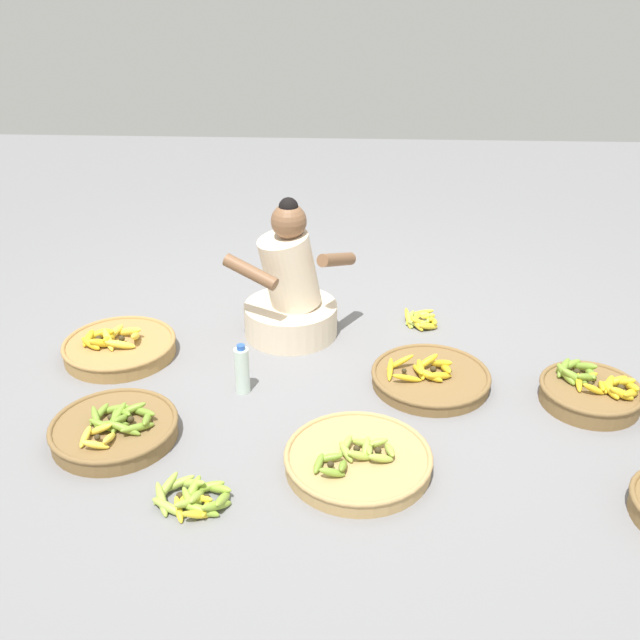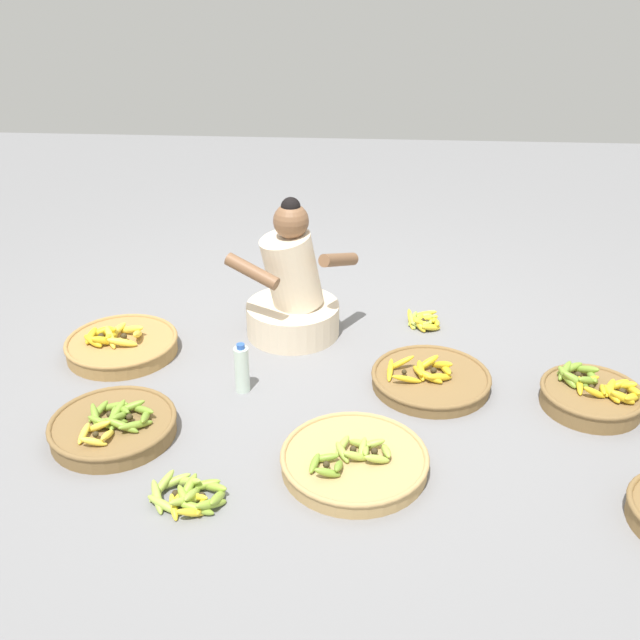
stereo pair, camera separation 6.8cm
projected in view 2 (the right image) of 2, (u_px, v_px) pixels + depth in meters
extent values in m
plane|color=slate|center=(323.00, 361.00, 3.77)|extent=(10.00, 10.00, 0.00)
cylinder|color=beige|center=(293.00, 319.00, 4.00)|extent=(0.52, 0.52, 0.18)
cylinder|color=beige|center=(292.00, 271.00, 3.87)|extent=(0.44, 0.41, 0.45)
sphere|color=brown|center=(291.00, 221.00, 3.73)|extent=(0.19, 0.19, 0.19)
sphere|color=black|center=(291.00, 207.00, 3.70)|extent=(0.10, 0.10, 0.10)
cylinder|color=brown|center=(252.00, 271.00, 3.66)|extent=(0.31, 0.18, 0.16)
cylinder|color=brown|center=(339.00, 260.00, 3.80)|extent=(0.21, 0.30, 0.16)
cylinder|color=tan|center=(354.00, 462.00, 2.97)|extent=(0.61, 0.61, 0.07)
torus|color=tan|center=(355.00, 456.00, 2.96)|extent=(0.62, 0.62, 0.02)
ellipsoid|color=#9EB747|center=(386.00, 451.00, 2.95)|extent=(0.06, 0.12, 0.05)
ellipsoid|color=#9EB747|center=(372.00, 444.00, 2.99)|extent=(0.12, 0.05, 0.06)
ellipsoid|color=#9EB747|center=(363.00, 449.00, 2.95)|extent=(0.05, 0.12, 0.07)
ellipsoid|color=#9EB747|center=(377.00, 459.00, 2.90)|extent=(0.12, 0.06, 0.06)
sphere|color=#382D19|center=(374.00, 451.00, 2.94)|extent=(0.03, 0.03, 0.03)
ellipsoid|color=#9EB747|center=(365.00, 449.00, 2.96)|extent=(0.04, 0.12, 0.06)
ellipsoid|color=#9EB747|center=(360.00, 443.00, 2.99)|extent=(0.12, 0.09, 0.06)
ellipsoid|color=#9EB747|center=(342.00, 445.00, 2.98)|extent=(0.08, 0.12, 0.06)
ellipsoid|color=#9EB747|center=(342.00, 452.00, 2.94)|extent=(0.08, 0.12, 0.06)
ellipsoid|color=#9EB747|center=(355.00, 456.00, 2.91)|extent=(0.12, 0.06, 0.07)
sphere|color=#382D19|center=(353.00, 449.00, 2.96)|extent=(0.03, 0.03, 0.03)
ellipsoid|color=olive|center=(339.00, 466.00, 2.86)|extent=(0.05, 0.12, 0.07)
ellipsoid|color=olive|center=(326.00, 458.00, 2.91)|extent=(0.12, 0.05, 0.05)
ellipsoid|color=olive|center=(315.00, 463.00, 2.88)|extent=(0.06, 0.12, 0.05)
ellipsoid|color=olive|center=(327.00, 473.00, 2.82)|extent=(0.12, 0.05, 0.07)
sphere|color=#382D19|center=(326.00, 465.00, 2.87)|extent=(0.03, 0.03, 0.03)
cylinder|color=brown|center=(431.00, 381.00, 3.54)|extent=(0.58, 0.58, 0.06)
torus|color=brown|center=(431.00, 375.00, 3.53)|extent=(0.59, 0.59, 0.02)
ellipsoid|color=gold|center=(446.00, 370.00, 3.52)|extent=(0.06, 0.15, 0.07)
ellipsoid|color=gold|center=(442.00, 365.00, 3.55)|extent=(0.13, 0.12, 0.09)
ellipsoid|color=gold|center=(427.00, 363.00, 3.56)|extent=(0.14, 0.10, 0.09)
ellipsoid|color=gold|center=(421.00, 371.00, 3.51)|extent=(0.05, 0.15, 0.07)
ellipsoid|color=gold|center=(429.00, 377.00, 3.46)|extent=(0.15, 0.09, 0.07)
ellipsoid|color=gold|center=(440.00, 377.00, 3.46)|extent=(0.15, 0.09, 0.07)
sphere|color=#382D19|center=(434.00, 371.00, 3.51)|extent=(0.03, 0.03, 0.03)
ellipsoid|color=gold|center=(418.00, 371.00, 3.52)|extent=(0.06, 0.16, 0.07)
ellipsoid|color=gold|center=(400.00, 363.00, 3.56)|extent=(0.15, 0.06, 0.09)
ellipsoid|color=gold|center=(390.00, 370.00, 3.52)|extent=(0.04, 0.16, 0.07)
ellipsoid|color=gold|center=(407.00, 379.00, 3.45)|extent=(0.16, 0.05, 0.07)
sphere|color=#382D19|center=(404.00, 372.00, 3.51)|extent=(0.03, 0.03, 0.03)
cylinder|color=brown|center=(114.00, 428.00, 3.18)|extent=(0.55, 0.55, 0.08)
torus|color=brown|center=(113.00, 421.00, 3.16)|extent=(0.56, 0.56, 0.02)
ellipsoid|color=olive|center=(146.00, 416.00, 3.14)|extent=(0.05, 0.16, 0.07)
ellipsoid|color=olive|center=(142.00, 410.00, 3.19)|extent=(0.16, 0.11, 0.06)
ellipsoid|color=olive|center=(128.00, 408.00, 3.20)|extent=(0.16, 0.09, 0.08)
ellipsoid|color=olive|center=(116.00, 413.00, 3.16)|extent=(0.08, 0.16, 0.08)
ellipsoid|color=olive|center=(113.00, 419.00, 3.14)|extent=(0.07, 0.16, 0.06)
ellipsoid|color=olive|center=(122.00, 425.00, 3.08)|extent=(0.16, 0.06, 0.08)
ellipsoid|color=olive|center=(136.00, 425.00, 3.09)|extent=(0.15, 0.13, 0.06)
sphere|color=#382D19|center=(130.00, 417.00, 3.14)|extent=(0.03, 0.03, 0.03)
ellipsoid|color=olive|center=(122.00, 416.00, 3.14)|extent=(0.06, 0.14, 0.08)
ellipsoid|color=olive|center=(123.00, 409.00, 3.19)|extent=(0.12, 0.13, 0.07)
ellipsoid|color=olive|center=(114.00, 406.00, 3.21)|extent=(0.14, 0.04, 0.07)
ellipsoid|color=olive|center=(99.00, 411.00, 3.18)|extent=(0.08, 0.14, 0.06)
ellipsoid|color=olive|center=(95.00, 416.00, 3.14)|extent=(0.09, 0.14, 0.09)
ellipsoid|color=olive|center=(102.00, 422.00, 3.11)|extent=(0.15, 0.07, 0.06)
ellipsoid|color=olive|center=(112.00, 421.00, 3.11)|extent=(0.14, 0.10, 0.07)
sphere|color=#382D19|center=(110.00, 414.00, 3.16)|extent=(0.03, 0.03, 0.03)
ellipsoid|color=yellow|center=(107.00, 435.00, 3.03)|extent=(0.04, 0.12, 0.06)
ellipsoid|color=yellow|center=(99.00, 426.00, 3.08)|extent=(0.12, 0.04, 0.07)
ellipsoid|color=yellow|center=(84.00, 433.00, 3.04)|extent=(0.04, 0.12, 0.06)
ellipsoid|color=yellow|center=(93.00, 442.00, 2.99)|extent=(0.12, 0.05, 0.07)
sphere|color=#382D19|center=(96.00, 434.00, 3.03)|extent=(0.03, 0.03, 0.03)
cylinder|color=brown|center=(591.00, 398.00, 3.38)|extent=(0.47, 0.47, 0.09)
torus|color=brown|center=(592.00, 391.00, 3.35)|extent=(0.48, 0.48, 0.02)
ellipsoid|color=gold|center=(634.00, 391.00, 3.29)|extent=(0.05, 0.13, 0.08)
ellipsoid|color=gold|center=(624.00, 385.00, 3.33)|extent=(0.13, 0.09, 0.08)
ellipsoid|color=gold|center=(617.00, 385.00, 3.34)|extent=(0.13, 0.06, 0.08)
ellipsoid|color=gold|center=(610.00, 388.00, 3.32)|extent=(0.09, 0.13, 0.07)
ellipsoid|color=gold|center=(612.00, 394.00, 3.28)|extent=(0.08, 0.13, 0.06)
ellipsoid|color=gold|center=(623.00, 397.00, 3.25)|extent=(0.13, 0.07, 0.08)
ellipsoid|color=gold|center=(632.00, 397.00, 3.26)|extent=(0.12, 0.11, 0.07)
sphere|color=#382D19|center=(622.00, 392.00, 3.29)|extent=(0.03, 0.03, 0.03)
ellipsoid|color=olive|center=(592.00, 376.00, 3.42)|extent=(0.04, 0.15, 0.06)
ellipsoid|color=olive|center=(586.00, 369.00, 3.46)|extent=(0.13, 0.13, 0.09)
ellipsoid|color=olive|center=(570.00, 369.00, 3.48)|extent=(0.15, 0.09, 0.07)
ellipsoid|color=olive|center=(565.00, 371.00, 3.46)|extent=(0.11, 0.15, 0.08)
ellipsoid|color=olive|center=(567.00, 377.00, 3.40)|extent=(0.10, 0.15, 0.08)
ellipsoid|color=olive|center=(576.00, 380.00, 3.37)|extent=(0.15, 0.09, 0.09)
ellipsoid|color=olive|center=(588.00, 381.00, 3.37)|extent=(0.15, 0.11, 0.09)
sphere|color=#382D19|center=(578.00, 375.00, 3.42)|extent=(0.03, 0.03, 0.03)
ellipsoid|color=gold|center=(603.00, 389.00, 3.33)|extent=(0.05, 0.12, 0.05)
ellipsoid|color=gold|center=(587.00, 381.00, 3.38)|extent=(0.12, 0.04, 0.07)
ellipsoid|color=gold|center=(580.00, 386.00, 3.34)|extent=(0.05, 0.12, 0.07)
ellipsoid|color=gold|center=(594.00, 392.00, 3.29)|extent=(0.12, 0.03, 0.08)
sphere|color=#382D19|center=(591.00, 387.00, 3.34)|extent=(0.03, 0.03, 0.03)
cylinder|color=#A87F47|center=(122.00, 347.00, 3.83)|extent=(0.58, 0.58, 0.08)
torus|color=#A87F47|center=(121.00, 340.00, 3.81)|extent=(0.60, 0.60, 0.02)
ellipsoid|color=yellow|center=(137.00, 334.00, 3.79)|extent=(0.06, 0.16, 0.10)
ellipsoid|color=yellow|center=(131.00, 329.00, 3.85)|extent=(0.17, 0.08, 0.08)
ellipsoid|color=yellow|center=(115.00, 332.00, 3.82)|extent=(0.12, 0.16, 0.08)
ellipsoid|color=yellow|center=(110.00, 337.00, 3.76)|extent=(0.12, 0.16, 0.10)
ellipsoid|color=yellow|center=(122.00, 342.00, 3.73)|extent=(0.17, 0.07, 0.08)
sphere|color=#382D19|center=(124.00, 336.00, 3.79)|extent=(0.03, 0.03, 0.03)
ellipsoid|color=gold|center=(111.00, 337.00, 3.77)|extent=(0.05, 0.13, 0.08)
ellipsoid|color=gold|center=(109.00, 331.00, 3.82)|extent=(0.14, 0.09, 0.09)
ellipsoid|color=gold|center=(101.00, 332.00, 3.83)|extent=(0.14, 0.08, 0.07)
ellipsoid|color=gold|center=(91.00, 336.00, 3.79)|extent=(0.05, 0.14, 0.07)
ellipsoid|color=gold|center=(93.00, 341.00, 3.74)|extent=(0.14, 0.10, 0.07)
ellipsoid|color=gold|center=(103.00, 340.00, 3.73)|extent=(0.13, 0.10, 0.09)
sphere|color=#382D19|center=(101.00, 336.00, 3.78)|extent=(0.04, 0.04, 0.04)
ellipsoid|color=#9EB747|center=(431.00, 322.00, 4.10)|extent=(0.06, 0.13, 0.07)
ellipsoid|color=#9EB747|center=(428.00, 317.00, 4.15)|extent=(0.11, 0.11, 0.08)
ellipsoid|color=#9EB747|center=(421.00, 317.00, 4.17)|extent=(0.13, 0.03, 0.06)
ellipsoid|color=#9EB747|center=(413.00, 319.00, 4.14)|extent=(0.08, 0.13, 0.07)
ellipsoid|color=#9EB747|center=(412.00, 321.00, 4.11)|extent=(0.06, 0.13, 0.08)
ellipsoid|color=#9EB747|center=(421.00, 326.00, 4.07)|extent=(0.13, 0.05, 0.06)
ellipsoid|color=#9EB747|center=(429.00, 324.00, 4.08)|extent=(0.11, 0.11, 0.07)
sphere|color=#382D19|center=(422.00, 321.00, 4.12)|extent=(0.03, 0.03, 0.03)
ellipsoid|color=yellow|center=(435.00, 320.00, 4.11)|extent=(0.06, 0.16, 0.09)
ellipsoid|color=yellow|center=(424.00, 314.00, 4.19)|extent=(0.16, 0.06, 0.08)
ellipsoid|color=yellow|center=(411.00, 319.00, 4.12)|extent=(0.05, 0.16, 0.09)
ellipsoid|color=yellow|center=(426.00, 324.00, 4.07)|extent=(0.16, 0.06, 0.09)
sphere|color=#382D19|center=(422.00, 320.00, 4.13)|extent=(0.03, 0.03, 0.03)
ellipsoid|color=yellow|center=(436.00, 323.00, 4.09)|extent=(0.04, 0.13, 0.07)
ellipsoid|color=yellow|center=(428.00, 318.00, 4.14)|extent=(0.13, 0.06, 0.07)
ellipsoid|color=yellow|center=(418.00, 321.00, 4.12)|extent=(0.09, 0.13, 0.06)
ellipsoid|color=yellow|center=(419.00, 324.00, 4.07)|extent=(0.10, 0.12, 0.08)
ellipsoid|color=yellow|center=(431.00, 327.00, 4.05)|extent=(0.13, 0.08, 0.06)
sphere|color=#382D19|center=(427.00, 323.00, 4.09)|extent=(0.03, 0.03, 0.03)
ellipsoid|color=#9EB747|center=(192.00, 494.00, 2.79)|extent=(0.05, 0.16, 0.10)
ellipsoid|color=#9EB747|center=(187.00, 481.00, 2.86)|extent=(0.16, 0.10, 0.10)
ellipsoid|color=#9EB747|center=(172.00, 482.00, 2.87)|extent=(0.16, 0.10, 0.07)
ellipsoid|color=#9EB747|center=(162.00, 486.00, 2.84)|extent=(0.10, 0.16, 0.09)
ellipsoid|color=#9EB747|center=(157.00, 497.00, 2.78)|extent=(0.10, 0.16, 0.09)
ellipsoid|color=#9EB747|center=(164.00, 505.00, 2.75)|extent=(0.16, 0.09, 0.06)
ellipsoid|color=#9EB747|center=(186.00, 501.00, 2.76)|extent=(0.13, 0.14, 0.10)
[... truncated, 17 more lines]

